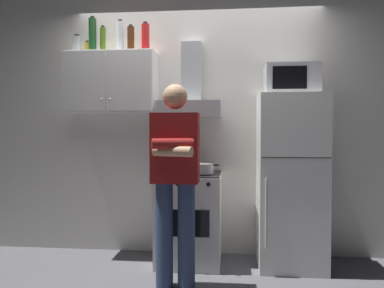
% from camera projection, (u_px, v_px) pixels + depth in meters
% --- Properties ---
extents(ground_plane, '(7.00, 7.00, 0.00)m').
position_uv_depth(ground_plane, '(192.00, 272.00, 3.50)').
color(ground_plane, '#4C4C51').
extents(back_wall_tiled, '(4.80, 0.10, 2.70)m').
position_uv_depth(back_wall_tiled, '(198.00, 123.00, 4.05)').
color(back_wall_tiled, silver).
rests_on(back_wall_tiled, ground_plane).
extents(upper_cabinet, '(0.90, 0.37, 0.60)m').
position_uv_depth(upper_cabinet, '(112.00, 83.00, 3.90)').
color(upper_cabinet, white).
extents(stove_oven, '(0.60, 0.62, 0.87)m').
position_uv_depth(stove_oven, '(189.00, 218.00, 3.74)').
color(stove_oven, white).
rests_on(stove_oven, ground_plane).
extents(range_hood, '(0.60, 0.44, 0.75)m').
position_uv_depth(range_hood, '(191.00, 97.00, 3.83)').
color(range_hood, '#B7BABF').
extents(refrigerator, '(0.60, 0.62, 1.60)m').
position_uv_depth(refrigerator, '(291.00, 181.00, 3.63)').
color(refrigerator, white).
rests_on(refrigerator, ground_plane).
extents(microwave, '(0.48, 0.37, 0.28)m').
position_uv_depth(microwave, '(291.00, 80.00, 3.62)').
color(microwave, '#B7BABF').
rests_on(microwave, refrigerator).
extents(person_standing, '(0.38, 0.33, 1.64)m').
position_uv_depth(person_standing, '(175.00, 176.00, 3.13)').
color(person_standing, navy).
rests_on(person_standing, ground_plane).
extents(cooking_pot, '(0.31, 0.21, 0.09)m').
position_uv_depth(cooking_pot, '(202.00, 168.00, 3.59)').
color(cooking_pot, '#B7BABF').
rests_on(cooking_pot, stove_oven).
extents(bottle_rum_dark, '(0.07, 0.07, 0.27)m').
position_uv_depth(bottle_rum_dark, '(131.00, 39.00, 3.87)').
color(bottle_rum_dark, '#47230F').
rests_on(bottle_rum_dark, upper_cabinet).
extents(bottle_olive_oil, '(0.06, 0.06, 0.26)m').
position_uv_depth(bottle_olive_oil, '(103.00, 40.00, 3.88)').
color(bottle_olive_oil, '#4C6B19').
rests_on(bottle_olive_oil, upper_cabinet).
extents(bottle_soda_red, '(0.08, 0.08, 0.28)m').
position_uv_depth(bottle_soda_red, '(145.00, 37.00, 3.82)').
color(bottle_soda_red, red).
rests_on(bottle_soda_red, upper_cabinet).
extents(bottle_canister_steel, '(0.09, 0.09, 0.18)m').
position_uv_depth(bottle_canister_steel, '(77.00, 44.00, 3.91)').
color(bottle_canister_steel, '#B2B5BA').
rests_on(bottle_canister_steel, upper_cabinet).
extents(bottle_wine_green, '(0.08, 0.08, 0.36)m').
position_uv_depth(bottle_wine_green, '(93.00, 35.00, 3.88)').
color(bottle_wine_green, '#19471E').
rests_on(bottle_wine_green, upper_cabinet).
extents(bottle_spice_jar, '(0.05, 0.05, 0.13)m').
position_uv_depth(bottle_spice_jar, '(87.00, 48.00, 3.96)').
color(bottle_spice_jar, gold).
rests_on(bottle_spice_jar, upper_cabinet).
extents(bottle_vodka_clear, '(0.08, 0.08, 0.33)m').
position_uv_depth(bottle_vodka_clear, '(120.00, 37.00, 3.90)').
color(bottle_vodka_clear, silver).
rests_on(bottle_vodka_clear, upper_cabinet).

